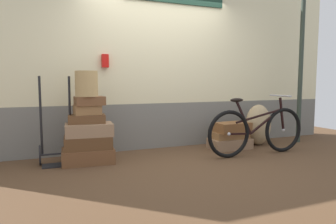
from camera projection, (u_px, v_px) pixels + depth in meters
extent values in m
cube|color=#513823|center=(177.00, 160.00, 4.54)|extent=(9.06, 5.20, 0.06)
cube|color=slate|center=(157.00, 125.00, 5.29)|extent=(7.06, 0.20, 0.76)
cube|color=beige|center=(157.00, 39.00, 5.14)|extent=(7.06, 0.20, 2.14)
cube|color=red|center=(105.00, 61.00, 4.71)|extent=(0.10, 0.08, 0.20)
cylinder|color=#2D382D|center=(301.00, 64.00, 5.60)|extent=(0.08, 0.08, 2.90)
cube|color=brown|center=(88.00, 156.00, 4.26)|extent=(0.73, 0.50, 0.20)
cube|color=brown|center=(88.00, 142.00, 4.24)|extent=(0.67, 0.46, 0.18)
cube|color=#937051|center=(89.00, 130.00, 4.23)|extent=(0.66, 0.45, 0.17)
cube|color=brown|center=(87.00, 119.00, 4.25)|extent=(0.52, 0.36, 0.12)
cube|color=olive|center=(87.00, 110.00, 4.24)|extent=(0.37, 0.26, 0.13)
cube|color=brown|center=(90.00, 101.00, 4.22)|extent=(0.41, 0.27, 0.12)
cube|color=#937051|center=(230.00, 144.00, 5.17)|extent=(0.70, 0.38, 0.17)
cube|color=olive|center=(230.00, 135.00, 5.17)|extent=(0.61, 0.33, 0.11)
cube|color=brown|center=(232.00, 127.00, 5.12)|extent=(0.59, 0.36, 0.16)
cylinder|color=tan|center=(87.00, 84.00, 4.18)|extent=(0.30, 0.30, 0.35)
torus|color=black|center=(40.00, 155.00, 4.13)|extent=(0.02, 0.28, 0.28)
torus|color=black|center=(73.00, 152.00, 4.29)|extent=(0.02, 0.28, 0.28)
cylinder|color=black|center=(57.00, 154.00, 4.21)|extent=(0.43, 0.02, 0.02)
cylinder|color=black|center=(41.00, 116.00, 4.09)|extent=(0.03, 0.13, 1.06)
cylinder|color=black|center=(70.00, 115.00, 4.23)|extent=(0.03, 0.13, 1.06)
cube|color=black|center=(58.00, 165.00, 4.12)|extent=(0.39, 0.22, 0.02)
ellipsoid|color=tan|center=(258.00, 125.00, 5.46)|extent=(0.47, 0.40, 0.72)
torus|color=black|center=(229.00, 134.00, 4.52)|extent=(0.71, 0.06, 0.71)
sphere|color=#B2B2B7|center=(229.00, 134.00, 4.52)|extent=(0.05, 0.05, 0.05)
torus|color=black|center=(283.00, 130.00, 4.91)|extent=(0.71, 0.06, 0.71)
sphere|color=#B2B2B7|center=(283.00, 130.00, 4.91)|extent=(0.05, 0.05, 0.05)
cube|color=black|center=(265.00, 121.00, 4.76)|extent=(0.56, 0.03, 0.37)
cube|color=black|center=(244.00, 118.00, 4.60)|extent=(0.29, 0.03, 0.51)
cube|color=black|center=(240.00, 134.00, 4.60)|extent=(0.39, 0.03, 0.05)
cube|color=black|center=(259.00, 116.00, 4.70)|extent=(0.82, 0.03, 0.19)
cube|color=black|center=(282.00, 114.00, 4.87)|extent=(0.12, 0.03, 0.52)
ellipsoid|color=black|center=(237.00, 100.00, 4.52)|extent=(0.22, 0.09, 0.06)
cylinder|color=#A5A5AD|center=(280.00, 96.00, 4.83)|extent=(0.03, 0.46, 0.02)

